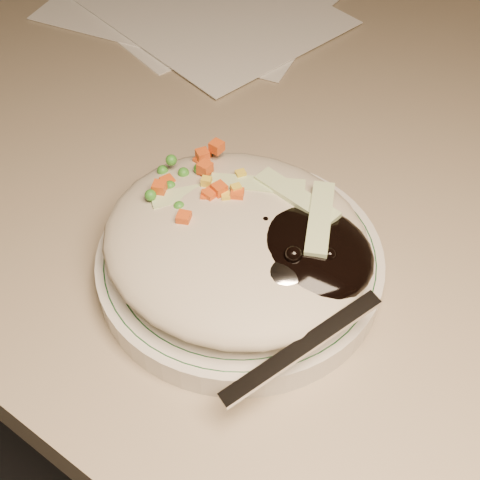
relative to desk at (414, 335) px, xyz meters
The scene contains 4 objects.
desk is the anchor object (origin of this frame).
plate 0.29m from the desk, 120.20° to the right, with size 0.21×0.21×0.02m, color silver.
plate_rim 0.30m from the desk, 120.20° to the right, with size 0.20×0.20×0.00m.
meal 0.31m from the desk, 119.00° to the right, with size 0.21×0.19×0.05m.
Camera 1 is at (0.09, 0.95, 1.13)m, focal length 50.00 mm.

